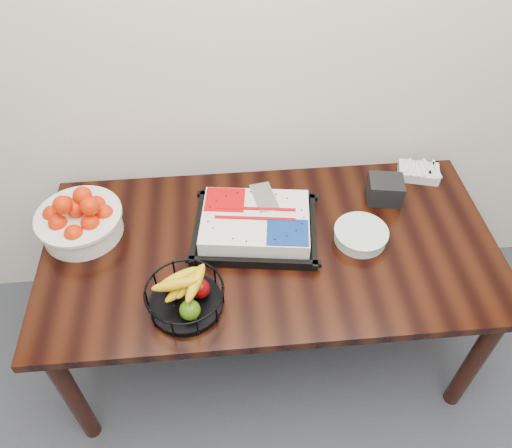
{
  "coord_description": "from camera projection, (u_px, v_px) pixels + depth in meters",
  "views": [
    {
      "loc": [
        -0.18,
        0.71,
        2.24
      ],
      "look_at": [
        -0.05,
        2.04,
        0.83
      ],
      "focal_mm": 35.0,
      "sensor_mm": 36.0,
      "label": 1
    }
  ],
  "objects": [
    {
      "name": "fruit_basket",
      "position": [
        185.0,
        296.0,
        1.74
      ],
      "size": [
        0.28,
        0.28,
        0.15
      ],
      "color": "black",
      "rests_on": "table"
    },
    {
      "name": "cake_tray",
      "position": [
        255.0,
        224.0,
        1.99
      ],
      "size": [
        0.53,
        0.44,
        0.1
      ],
      "color": "black",
      "rests_on": "table"
    },
    {
      "name": "napkin_box",
      "position": [
        385.0,
        190.0,
        2.13
      ],
      "size": [
        0.16,
        0.15,
        0.1
      ],
      "primitive_type": "cube",
      "rotation": [
        0.0,
        0.0,
        -0.17
      ],
      "color": "black",
      "rests_on": "table"
    },
    {
      "name": "tangerine_bowl",
      "position": [
        79.0,
        216.0,
        1.96
      ],
      "size": [
        0.34,
        0.34,
        0.21
      ],
      "color": "white",
      "rests_on": "table"
    },
    {
      "name": "plate_stack",
      "position": [
        361.0,
        235.0,
        1.98
      ],
      "size": [
        0.21,
        0.21,
        0.05
      ],
      "color": "white",
      "rests_on": "table"
    },
    {
      "name": "fork_bag",
      "position": [
        419.0,
        172.0,
        2.25
      ],
      "size": [
        0.2,
        0.16,
        0.05
      ],
      "color": "silver",
      "rests_on": "table"
    },
    {
      "name": "table",
      "position": [
        270.0,
        258.0,
        2.04
      ],
      "size": [
        1.8,
        0.9,
        0.75
      ],
      "color": "black",
      "rests_on": "ground"
    }
  ]
}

